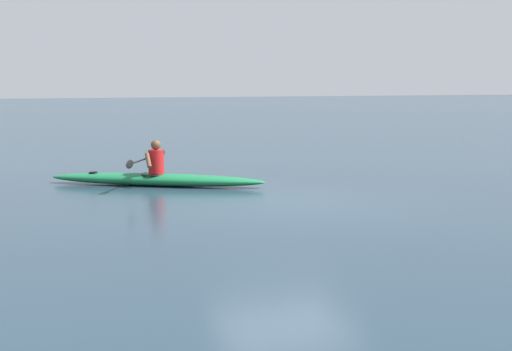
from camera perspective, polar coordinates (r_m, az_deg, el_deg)
The scene contains 3 objects.
ground_plane at distance 12.09m, azimuth 2.48°, elevation -2.28°, with size 160.00×160.00×0.00m, color #233847.
kayak at distance 14.06m, azimuth -8.67°, elevation -0.34°, with size 4.38×2.76×0.26m.
kayaker at distance 14.01m, azimuth -8.77°, elevation 1.41°, with size 1.21×2.14×0.71m.
Camera 1 is at (4.37, 11.06, 2.19)m, focal length 46.11 mm.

